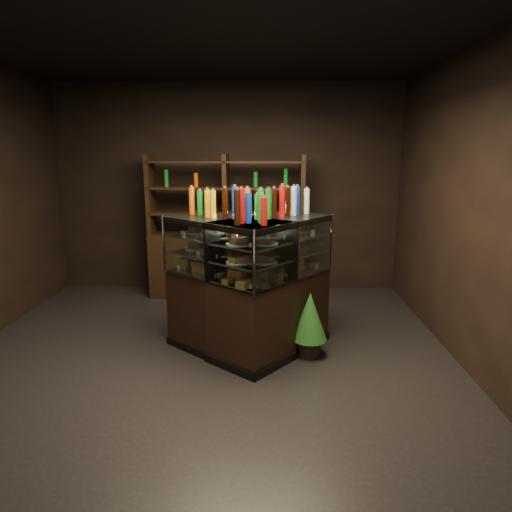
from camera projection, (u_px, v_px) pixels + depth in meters
The scene contains 7 objects.
ground at pixel (207, 358), 4.62m from camera, with size 5.00×5.00×0.00m, color black.
room_shell at pixel (202, 162), 4.18m from camera, with size 5.02×5.02×3.01m.
display_case at pixel (250, 308), 4.68m from camera, with size 1.78×1.41×1.40m.
food_display at pixel (250, 250), 4.54m from camera, with size 1.39×1.02×0.43m.
bottles_top at pixel (250, 204), 4.44m from camera, with size 1.22×0.88×0.30m.
potted_conifer at pixel (310, 315), 4.57m from camera, with size 0.35×0.35×0.76m.
back_shelving at pixel (227, 254), 6.47m from camera, with size 2.17×0.46×2.00m.
Camera 1 is at (0.63, -4.25, 2.04)m, focal length 32.00 mm.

